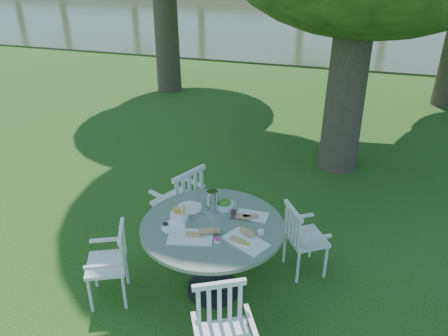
{
  "coord_description": "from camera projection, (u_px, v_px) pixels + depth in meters",
  "views": [
    {
      "loc": [
        1.42,
        -4.45,
        3.33
      ],
      "look_at": [
        0.0,
        0.2,
        0.85
      ],
      "focal_mm": 35.0,
      "sensor_mm": 36.0,
      "label": 1
    }
  ],
  "objects": [
    {
      "name": "ground",
      "position": [
        220.0,
        233.0,
        5.67
      ],
      "size": [
        140.0,
        140.0,
        0.0
      ],
      "primitive_type": "plane",
      "color": "#13360B",
      "rests_on": "ground"
    },
    {
      "name": "table",
      "position": [
        213.0,
        237.0,
        4.41
      ],
      "size": [
        1.44,
        1.44,
        0.85
      ],
      "color": "black",
      "rests_on": "ground"
    },
    {
      "name": "chair_ne",
      "position": [
        300.0,
        235.0,
        4.79
      ],
      "size": [
        0.56,
        0.57,
        0.84
      ],
      "rotation": [
        0.0,
        0.0,
        -4.14
      ],
      "color": "white",
      "rests_on": "ground"
    },
    {
      "name": "chair_nw",
      "position": [
        183.0,
        199.0,
        5.28
      ],
      "size": [
        0.64,
        0.66,
        1.0
      ],
      "rotation": [
        0.0,
        0.0,
        -2.0
      ],
      "color": "white",
      "rests_on": "ground"
    },
    {
      "name": "chair_sw",
      "position": [
        114.0,
        259.0,
        4.42
      ],
      "size": [
        0.54,
        0.56,
        0.85
      ],
      "rotation": [
        0.0,
        0.0,
        -1.14
      ],
      "color": "white",
      "rests_on": "ground"
    },
    {
      "name": "chair_se",
      "position": [
        222.0,
        326.0,
        3.61
      ],
      "size": [
        0.6,
        0.58,
        0.89
      ],
      "rotation": [
        0.0,
        0.0,
        0.49
      ],
      "color": "white",
      "rests_on": "ground"
    },
    {
      "name": "tableware",
      "position": [
        209.0,
        216.0,
        4.39
      ],
      "size": [
        1.1,
        0.86,
        0.23
      ],
      "color": "white",
      "rests_on": "table"
    },
    {
      "name": "river",
      "position": [
        339.0,
        10.0,
        25.27
      ],
      "size": [
        100.0,
        28.0,
        0.12
      ],
      "primitive_type": "cube",
      "color": "#2E3620",
      "rests_on": "ground"
    }
  ]
}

